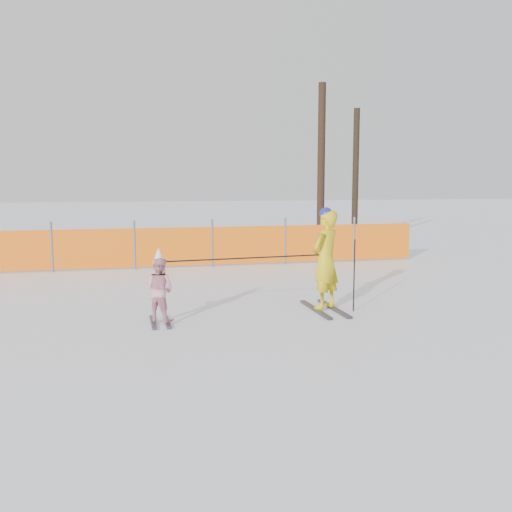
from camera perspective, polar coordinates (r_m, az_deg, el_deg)
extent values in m
plane|color=white|center=(9.08, 0.74, -6.66)|extent=(120.00, 120.00, 0.00)
cube|color=black|center=(9.95, 5.95, -5.34)|extent=(0.09, 1.45, 0.04)
cube|color=black|center=(10.07, 7.79, -5.22)|extent=(0.09, 1.45, 0.04)
imported|color=yellow|center=(9.85, 6.95, -0.33)|extent=(0.74, 0.70, 1.70)
sphere|color=navy|center=(9.78, 7.02, 4.22)|extent=(0.22, 0.22, 0.22)
cube|color=black|center=(9.17, -10.26, -6.55)|extent=(0.09, 0.88, 0.03)
cube|color=black|center=(9.18, -8.88, -6.50)|extent=(0.09, 0.88, 0.03)
imported|color=pink|center=(9.06, -9.64, -3.32)|extent=(0.62, 0.60, 1.01)
cone|color=white|center=(8.98, -9.71, 0.07)|extent=(0.19, 0.19, 0.24)
cylinder|color=black|center=(9.88, 9.78, -1.94)|extent=(0.02, 0.02, 1.25)
cylinder|color=black|center=(9.32, -0.99, -0.21)|extent=(2.60, 0.25, 0.02)
cylinder|color=#595960|center=(14.93, -19.74, 0.86)|extent=(0.06, 0.06, 1.25)
cylinder|color=#595960|center=(14.84, -12.04, 1.10)|extent=(0.06, 0.06, 1.25)
cylinder|color=#595960|center=(15.03, -4.40, 1.31)|extent=(0.06, 0.06, 1.25)
cylinder|color=#595960|center=(15.47, 2.94, 1.49)|extent=(0.06, 0.06, 1.25)
cylinder|color=#595960|center=(16.15, 9.76, 1.64)|extent=(0.06, 0.06, 1.25)
cube|color=orange|center=(14.87, -16.48, 0.67)|extent=(17.70, 0.03, 1.00)
cylinder|color=black|center=(20.58, 6.54, 9.06)|extent=(0.27, 0.27, 5.67)
cylinder|color=black|center=(21.19, 9.92, 7.84)|extent=(0.22, 0.22, 4.85)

